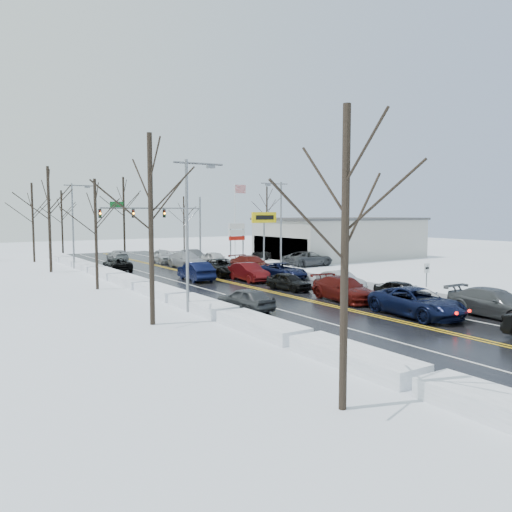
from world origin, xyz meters
TOP-DOWN VIEW (x-y plane):
  - ground at (0.00, 0.00)m, footprint 160.00×160.00m
  - road_surface at (0.00, 2.00)m, footprint 14.00×84.00m
  - snow_bank_left at (-7.60, 2.00)m, footprint 1.75×72.00m
  - snow_bank_right at (7.60, 2.00)m, footprint 1.75×72.00m
  - traffic_signal_mast at (3.45, 27.99)m, footprint 13.28×0.39m
  - tires_plus_sign at (10.50, 15.99)m, footprint 3.20×0.34m
  - used_vehicles_sign at (10.50, 22.00)m, footprint 2.20×0.22m
  - speed_limit_sign at (8.20, -8.00)m, footprint 0.55×0.09m
  - flagpole at (15.17, 30.00)m, footprint 1.87×1.20m
  - dealership_building at (23.98, 18.00)m, footprint 20.40×12.40m
  - streetlight_ne at (8.30, 10.00)m, footprint 3.20×0.25m
  - streetlight_sw at (-8.30, -4.00)m, footprint 3.20×0.25m
  - streetlight_nw at (-8.30, 24.00)m, footprint 3.20×0.25m
  - tree_left_a at (-11.00, -20.00)m, footprint 3.60×3.60m
  - tree_left_b at (-11.50, -6.00)m, footprint 4.00×4.00m
  - tree_left_c at (-10.50, 8.00)m, footprint 3.40×3.40m
  - tree_left_d at (-11.20, 22.00)m, footprint 4.20×4.20m
  - tree_left_e at (-10.80, 34.00)m, footprint 3.80×3.80m
  - tree_far_b at (-6.00, 41.00)m, footprint 3.60×3.60m
  - tree_far_c at (2.00, 39.00)m, footprint 4.40×4.40m
  - tree_far_d at (12.00, 40.50)m, footprint 3.40×3.40m
  - tree_far_e at (28.00, 41.00)m, footprint 4.20×4.20m
  - queued_car_2 at (1.86, -12.31)m, footprint 3.20×6.09m
  - queued_car_3 at (1.94, -6.24)m, footprint 2.96×5.80m
  - queued_car_4 at (1.59, -0.54)m, footprint 2.02×4.11m
  - queued_car_5 at (1.80, 5.54)m, footprint 1.80×4.82m
  - queued_car_6 at (1.77, 10.02)m, footprint 2.74×5.78m
  - queued_car_7 at (1.82, 17.97)m, footprint 2.60×5.96m
  - queued_car_8 at (1.77, 24.23)m, footprint 2.33×4.95m
  - queued_car_11 at (5.42, -14.85)m, footprint 2.36×5.59m
  - queued_car_12 at (5.14, -8.44)m, footprint 1.94×4.11m
  - queued_car_13 at (5.07, -2.54)m, footprint 1.57×4.35m
  - queued_car_14 at (5.22, 5.27)m, footprint 2.78×5.32m
  - queued_car_15 at (5.32, 10.53)m, footprint 2.48×5.82m
  - queued_car_16 at (5.37, 18.13)m, footprint 2.10×4.74m
  - queued_car_17 at (5.20, 23.43)m, footprint 2.21×4.78m
  - oncoming_car_0 at (-1.84, 8.41)m, footprint 2.18×5.16m
  - oncoming_car_1 at (-5.31, 19.40)m, footprint 2.68×5.04m
  - oncoming_car_2 at (-1.90, 30.00)m, footprint 2.07×4.70m
  - oncoming_car_3 at (-5.42, -5.51)m, footprint 2.22×4.35m
  - parked_car_0 at (13.85, 12.21)m, footprint 6.16×3.13m
  - parked_car_1 at (16.80, 16.45)m, footprint 2.78×5.77m
  - parked_car_2 at (14.81, 21.89)m, footprint 2.18×4.98m

SIDE VIEW (x-z plane):
  - ground at x=0.00m, z-range 0.00..0.00m
  - snow_bank_left at x=-7.60m, z-range -0.32..0.32m
  - snow_bank_right at x=7.60m, z-range -0.32..0.32m
  - queued_car_2 at x=1.86m, z-range -0.82..0.82m
  - queued_car_3 at x=1.94m, z-range -0.81..0.81m
  - queued_car_4 at x=1.59m, z-range -0.67..0.67m
  - queued_car_5 at x=1.80m, z-range -0.79..0.79m
  - queued_car_6 at x=1.77m, z-range -0.80..0.80m
  - queued_car_7 at x=1.82m, z-range -0.85..0.85m
  - queued_car_8 at x=1.77m, z-range -0.82..0.82m
  - queued_car_11 at x=5.42m, z-range -0.80..0.80m
  - queued_car_12 at x=5.14m, z-range -0.68..0.68m
  - queued_car_13 at x=5.07m, z-range -0.71..0.71m
  - queued_car_14 at x=5.22m, z-range -0.71..0.71m
  - queued_car_15 at x=5.32m, z-range -0.84..0.84m
  - queued_car_16 at x=5.37m, z-range -0.79..0.79m
  - queued_car_17 at x=5.20m, z-range -0.76..0.76m
  - oncoming_car_0 at x=-1.84m, z-range -0.83..0.83m
  - oncoming_car_1 at x=-5.31m, z-range -0.68..0.68m
  - oncoming_car_2 at x=-1.90m, z-range -0.67..0.67m
  - oncoming_car_3 at x=-5.42m, z-range -0.71..0.71m
  - parked_car_0 at x=13.85m, z-range -0.83..0.83m
  - parked_car_1 at x=16.80m, z-range -0.81..0.81m
  - parked_car_2 at x=14.81m, z-range -0.83..0.83m
  - road_surface at x=0.00m, z-range 0.00..0.01m
  - speed_limit_sign at x=8.20m, z-range 0.46..2.81m
  - dealership_building at x=23.98m, z-range 0.01..5.31m
  - used_vehicles_sign at x=10.50m, z-range 0.99..5.64m
  - tires_plus_sign at x=10.50m, z-range 1.99..7.99m
  - streetlight_ne at x=8.30m, z-range 0.81..9.81m
  - streetlight_sw at x=-8.30m, z-range 0.81..9.81m
  - streetlight_nw at x=-8.30m, z-range 0.81..9.81m
  - traffic_signal_mast at x=3.45m, z-range 1.48..9.48m
  - flagpole at x=15.17m, z-range 0.93..10.93m
  - tree_left_c at x=-10.50m, z-range 1.69..10.19m
  - tree_far_d at x=12.00m, z-range 1.69..10.19m
  - tree_left_a at x=-11.00m, z-range 1.79..10.79m
  - tree_far_b at x=-6.00m, z-range 1.79..10.79m
  - tree_left_e at x=-10.80m, z-range 1.89..11.39m
  - tree_left_b at x=-11.50m, z-range 1.99..11.99m
  - tree_left_d at x=-11.20m, z-range 2.08..12.58m
  - tree_far_e at x=28.00m, z-range 2.08..12.58m
  - tree_far_c at x=2.00m, z-range 2.18..13.18m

